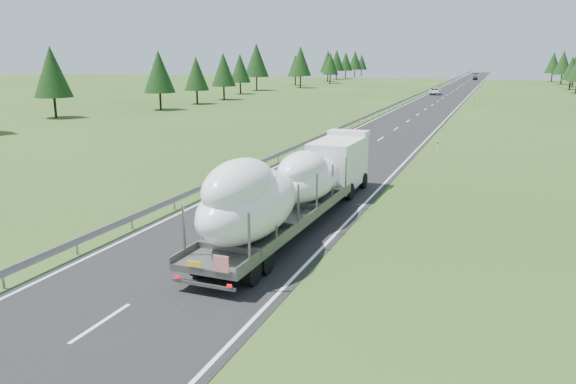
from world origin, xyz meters
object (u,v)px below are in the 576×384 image
(highway_sign, at_px, (475,96))
(boat_truck, at_px, (292,184))
(distant_car_blue, at_px, (476,72))
(distant_car_dark, at_px, (475,78))
(distant_van, at_px, (435,91))

(highway_sign, bearing_deg, boat_truck, -93.63)
(distant_car_blue, bearing_deg, distant_car_dark, -92.95)
(highway_sign, relative_size, boat_truck, 0.13)
(highway_sign, xyz_separation_m, distant_car_dark, (-5.68, 116.36, -1.11))
(distant_van, bearing_deg, distant_car_dark, 82.26)
(boat_truck, height_order, distant_van, boat_truck)
(boat_truck, bearing_deg, highway_sign, 86.37)
(boat_truck, relative_size, distant_car_blue, 4.40)
(distant_van, relative_size, distant_car_blue, 1.22)
(highway_sign, height_order, distant_van, highway_sign)
(distant_car_dark, bearing_deg, boat_truck, -95.33)
(highway_sign, height_order, boat_truck, boat_truck)
(boat_truck, relative_size, distant_car_dark, 4.90)
(highway_sign, relative_size, distant_car_dark, 0.63)
(highway_sign, xyz_separation_m, distant_van, (-10.00, 29.29, -1.03))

